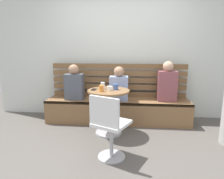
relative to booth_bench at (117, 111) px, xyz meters
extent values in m
plane|color=#514C47|center=(0.00, -1.20, -0.22)|extent=(8.00, 8.00, 0.00)
cube|color=silver|center=(0.00, 0.44, 1.23)|extent=(5.20, 0.10, 2.90)
cube|color=brown|center=(0.00, 0.00, 0.00)|extent=(2.70, 0.52, 0.44)
cube|color=brown|center=(0.00, -0.24, 0.20)|extent=(2.70, 0.04, 0.04)
cube|color=brown|center=(0.00, 0.24, 0.27)|extent=(2.65, 0.04, 0.10)
cube|color=brown|center=(0.00, 0.24, 0.42)|extent=(2.65, 0.04, 0.10)
cube|color=brown|center=(0.00, 0.24, 0.56)|extent=(2.65, 0.04, 0.10)
cube|color=brown|center=(0.00, 0.24, 0.69)|extent=(2.65, 0.04, 0.10)
cube|color=brown|center=(0.00, 0.24, 0.83)|extent=(2.65, 0.04, 0.10)
cylinder|color=#ADADB2|center=(-0.11, -0.54, -0.21)|extent=(0.44, 0.44, 0.02)
cylinder|color=#ADADB2|center=(-0.11, -0.54, 0.15)|extent=(0.07, 0.07, 0.69)
cylinder|color=brown|center=(-0.11, -0.54, 0.50)|extent=(0.68, 0.68, 0.03)
cylinder|color=#ADADB2|center=(0.01, -1.29, -0.21)|extent=(0.36, 0.36, 0.02)
cylinder|color=#ADADB2|center=(0.01, -1.29, 0.00)|extent=(0.05, 0.05, 0.45)
cube|color=silver|center=(0.01, -1.29, 0.25)|extent=(0.53, 0.53, 0.04)
cube|color=silver|center=(-0.07, -1.45, 0.45)|extent=(0.38, 0.21, 0.36)
cube|color=brown|center=(0.91, 0.02, 0.50)|extent=(0.34, 0.22, 0.55)
sphere|color=tan|center=(0.91, 0.02, 0.86)|extent=(0.19, 0.19, 0.19)
cube|color=#4C515B|center=(-0.82, -0.03, 0.46)|extent=(0.34, 0.22, 0.49)
sphere|color=#A37A5B|center=(-0.82, -0.03, 0.79)|extent=(0.19, 0.19, 0.19)
cube|color=#8C9EC6|center=(0.02, -0.04, 0.45)|extent=(0.34, 0.22, 0.45)
sphere|color=#A37A5B|center=(0.02, -0.04, 0.76)|extent=(0.19, 0.19, 0.19)
cylinder|color=#3D5B9E|center=(0.00, -0.50, 0.57)|extent=(0.08, 0.08, 0.09)
cylinder|color=orange|center=(-0.21, -0.66, 0.57)|extent=(0.07, 0.07, 0.10)
cylinder|color=white|center=(-0.09, -0.57, 0.55)|extent=(0.08, 0.08, 0.07)
cylinder|color=white|center=(-0.22, -0.45, 0.57)|extent=(0.07, 0.07, 0.11)
cube|color=black|center=(-0.35, -0.54, 0.52)|extent=(0.08, 0.15, 0.01)
camera|label=1|loc=(0.23, -3.67, 1.19)|focal=31.99mm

